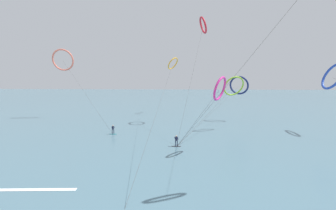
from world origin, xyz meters
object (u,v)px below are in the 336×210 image
kite_amber (173,64)px  kite_cobalt (333,76)px  surfer_teal (113,130)px  kite_coral (63,60)px  kite_magenta (220,89)px  surfer_charcoal (176,142)px  kite_lime (234,86)px  kite_navy (239,85)px  kite_crimson (203,25)px

kite_amber → kite_cobalt: (30.10, -23.68, -3.82)m
surfer_teal → kite_cobalt: size_ratio=0.06×
surfer_teal → kite_coral: size_ratio=0.08×
kite_cobalt → kite_magenta: size_ratio=2.75×
kite_magenta → surfer_charcoal: bearing=-85.8°
kite_cobalt → kite_lime: bearing=-96.0°
kite_lime → surfer_charcoal: bearing=29.4°
kite_cobalt → kite_magenta: (-22.32, -13.67, -1.71)m
surfer_charcoal → kite_navy: kite_navy is taller
kite_crimson → kite_navy: bearing=-81.5°
kite_cobalt → kite_magenta: kite_cobalt is taller
surfer_charcoal → kite_amber: (-2.03, 34.64, 13.48)m
kite_magenta → kite_crimson: kite_crimson is taller
kite_navy → kite_magenta: kite_navy is taller
surfer_teal → kite_lime: bearing=-1.0°
kite_lime → kite_coral: kite_coral is taller
surfer_charcoal → kite_lime: bearing=-153.1°
kite_navy → kite_coral: bearing=23.5°
kite_navy → surfer_charcoal: bearing=84.7°
kite_lime → kite_amber: (-12.73, 22.32, 5.68)m
surfer_charcoal → kite_coral: kite_coral is taller
surfer_charcoal → kite_navy: (14.06, 22.68, 7.65)m
kite_lime → kite_cobalt: 17.53m
kite_lime → kite_crimson: (-5.44, 7.73, 13.10)m
surfer_teal → kite_cobalt: bearing=-8.7°
surfer_charcoal → kite_cobalt: 31.64m
kite_amber → kite_navy: size_ratio=2.25×
kite_cobalt → kite_crimson: kite_crimson is taller
kite_navy → kite_coral: size_ratio=1.18×
kite_coral → surfer_teal: bearing=133.4°
kite_magenta → kite_coral: bearing=-98.7°
surfer_teal → kite_lime: 24.22m
surfer_teal → kite_coral: bearing=120.6°
kite_magenta → kite_coral: 45.13m
kite_navy → kite_lime: bearing=98.5°
kite_crimson → kite_cobalt: bearing=-119.8°
kite_coral → kite_crimson: bearing=170.5°
kite_cobalt → surfer_charcoal: bearing=-70.2°
kite_navy → kite_crimson: 16.12m
kite_coral → kite_magenta: bearing=140.4°
kite_cobalt → kite_crimson: bearing=-113.3°
kite_cobalt → kite_crimson: (-22.82, 9.09, 11.25)m
surfer_teal → kite_magenta: size_ratio=0.16×
kite_magenta → kite_coral: (-35.18, 27.64, 5.95)m
kite_cobalt → kite_coral: (-57.49, 13.96, 4.25)m
kite_lime → kite_magenta: kite_lime is taller
surfer_charcoal → kite_cobalt: kite_cobalt is taller
kite_navy → kite_crimson: bearing=43.1°
surfer_charcoal → kite_crimson: (5.25, 20.05, 20.90)m
kite_coral → kite_crimson: 35.70m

